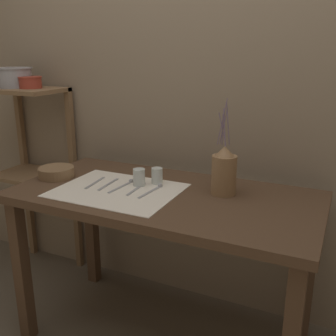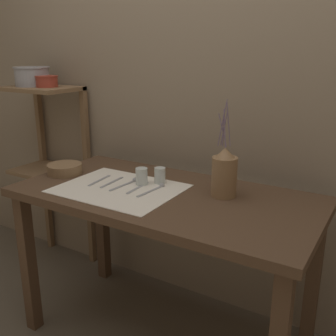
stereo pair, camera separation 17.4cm
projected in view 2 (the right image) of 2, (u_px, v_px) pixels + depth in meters
stone_wall_back at (210, 92)px, 2.04m from camera, size 7.00×0.06×2.40m
wooden_table at (164, 214)px, 1.82m from camera, size 1.39×0.69×0.79m
wooden_shelf_unit at (52, 145)px, 2.53m from camera, size 0.45×0.32×1.20m
linen_cloth at (119, 188)px, 1.84m from camera, size 0.56×0.44×0.00m
pitcher_with_flowers at (224, 174)px, 1.72m from camera, size 0.11×0.11×0.43m
wooden_bowl at (65, 169)px, 2.05m from camera, size 0.18×0.18×0.05m
glass_tumbler_near at (142, 176)px, 1.88m from camera, size 0.06×0.06×0.08m
glass_tumbler_far at (160, 175)px, 1.89m from camera, size 0.05×0.05×0.08m
knife_center at (99, 180)px, 1.94m from camera, size 0.03×0.18×0.00m
fork_outer at (112, 182)px, 1.91m from camera, size 0.02×0.18×0.00m
spoon_inner at (130, 182)px, 1.91m from camera, size 0.03×0.19×0.02m
fork_inner at (138, 188)px, 1.83m from camera, size 0.02×0.18×0.00m
spoon_outer at (158, 188)px, 1.83m from camera, size 0.03×0.19×0.02m
metal_pot_large at (32, 76)px, 2.40m from camera, size 0.22×0.22×0.12m
metal_pot_small at (47, 81)px, 2.35m from camera, size 0.14×0.14×0.07m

